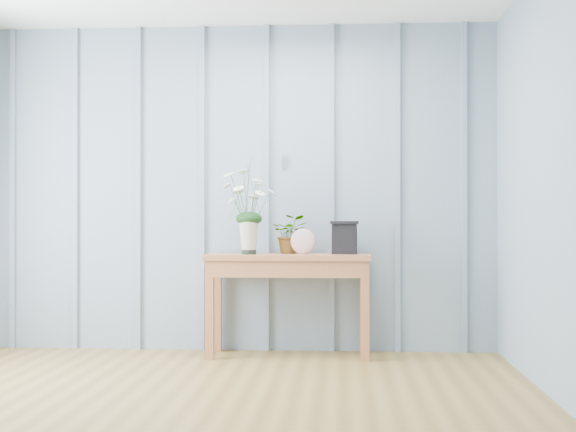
# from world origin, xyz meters

# --- Properties ---
(ground) EXTENTS (4.50, 4.50, 0.00)m
(ground) POSITION_xyz_m (0.00, 0.00, 0.00)
(ground) COLOR olive
(ground) RESTS_ON ground
(room_shell) EXTENTS (4.00, 4.50, 2.50)m
(room_shell) POSITION_xyz_m (0.00, 0.92, 1.99)
(room_shell) COLOR #8597AA
(room_shell) RESTS_ON ground
(sideboard) EXTENTS (1.20, 0.45, 0.75)m
(sideboard) POSITION_xyz_m (0.44, 1.99, 0.64)
(sideboard) COLOR #A35F39
(sideboard) RESTS_ON ground
(daisy_vase) EXTENTS (0.48, 0.36, 0.67)m
(daisy_vase) POSITION_xyz_m (0.15, 1.96, 1.17)
(daisy_vase) COLOR black
(daisy_vase) RESTS_ON sideboard
(spider_plant) EXTENTS (0.27, 0.23, 0.29)m
(spider_plant) POSITION_xyz_m (0.44, 2.12, 0.89)
(spider_plant) COLOR black
(spider_plant) RESTS_ON sideboard
(felt_disc_vessel) EXTENTS (0.19, 0.09, 0.19)m
(felt_disc_vessel) POSITION_xyz_m (0.54, 1.98, 0.84)
(felt_disc_vessel) COLOR #90475D
(felt_disc_vessel) RESTS_ON sideboard
(carved_box) EXTENTS (0.21, 0.17, 0.24)m
(carved_box) POSITION_xyz_m (0.85, 2.03, 0.87)
(carved_box) COLOR black
(carved_box) RESTS_ON sideboard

